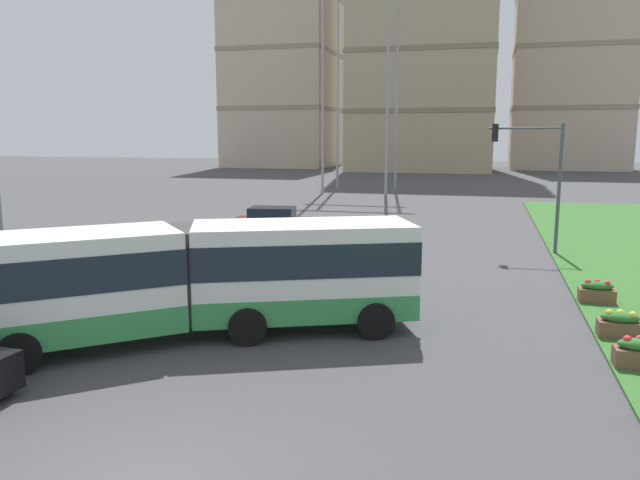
{
  "coord_description": "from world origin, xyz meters",
  "views": [
    {
      "loc": [
        4.89,
        -7.74,
        5.38
      ],
      "look_at": [
        0.03,
        10.46,
        2.2
      ],
      "focal_mm": 34.79,
      "sensor_mm": 36.0,
      "label": 1
    }
  ],
  "objects_px": {
    "flower_planter_3": "(620,324)",
    "car_maroon_sedan": "(274,222)",
    "flower_planter_2": "(640,353)",
    "flower_planter_4": "(597,292)",
    "articulated_bus": "(201,277)",
    "traffic_light_far_right": "(536,166)",
    "apartment_tower_centre": "(572,52)",
    "apartment_tower_west": "(283,56)"
  },
  "relations": [
    {
      "from": "car_maroon_sedan",
      "to": "flower_planter_3",
      "type": "xyz_separation_m",
      "value": [
        14.54,
        -13.94,
        -0.33
      ]
    },
    {
      "from": "articulated_bus",
      "to": "car_maroon_sedan",
      "type": "distance_m",
      "value": 17.01
    },
    {
      "from": "articulated_bus",
      "to": "flower_planter_4",
      "type": "height_order",
      "value": "articulated_bus"
    },
    {
      "from": "articulated_bus",
      "to": "flower_planter_2",
      "type": "xyz_separation_m",
      "value": [
        10.83,
        0.39,
        -1.23
      ]
    },
    {
      "from": "flower_planter_2",
      "to": "apartment_tower_centre",
      "type": "xyz_separation_m",
      "value": [
        8.81,
        93.58,
        18.02
      ]
    },
    {
      "from": "traffic_light_far_right",
      "to": "articulated_bus",
      "type": "bearing_deg",
      "value": -122.05
    },
    {
      "from": "flower_planter_3",
      "to": "traffic_light_far_right",
      "type": "xyz_separation_m",
      "value": [
        -1.44,
        12.37,
        3.61
      ]
    },
    {
      "from": "flower_planter_3",
      "to": "apartment_tower_centre",
      "type": "xyz_separation_m",
      "value": [
        8.81,
        91.33,
        18.02
      ]
    },
    {
      "from": "apartment_tower_west",
      "to": "articulated_bus",
      "type": "bearing_deg",
      "value": -73.08
    },
    {
      "from": "articulated_bus",
      "to": "car_maroon_sedan",
      "type": "height_order",
      "value": "articulated_bus"
    },
    {
      "from": "flower_planter_3",
      "to": "car_maroon_sedan",
      "type": "bearing_deg",
      "value": 136.22
    },
    {
      "from": "flower_planter_3",
      "to": "apartment_tower_centre",
      "type": "relative_size",
      "value": 0.03
    },
    {
      "from": "articulated_bus",
      "to": "apartment_tower_west",
      "type": "xyz_separation_m",
      "value": [
        -27.67,
        90.99,
        17.39
      ]
    },
    {
      "from": "articulated_bus",
      "to": "flower_planter_2",
      "type": "relative_size",
      "value": 10.15
    },
    {
      "from": "articulated_bus",
      "to": "flower_planter_3",
      "type": "relative_size",
      "value": 10.15
    },
    {
      "from": "articulated_bus",
      "to": "flower_planter_3",
      "type": "bearing_deg",
      "value": 13.71
    },
    {
      "from": "flower_planter_4",
      "to": "apartment_tower_centre",
      "type": "bearing_deg",
      "value": 84.27
    },
    {
      "from": "flower_planter_3",
      "to": "apartment_tower_west",
      "type": "bearing_deg",
      "value": 113.55
    },
    {
      "from": "flower_planter_3",
      "to": "apartment_tower_centre",
      "type": "height_order",
      "value": "apartment_tower_centre"
    },
    {
      "from": "articulated_bus",
      "to": "apartment_tower_west",
      "type": "bearing_deg",
      "value": 106.92
    },
    {
      "from": "articulated_bus",
      "to": "flower_planter_4",
      "type": "distance_m",
      "value": 12.58
    },
    {
      "from": "flower_planter_2",
      "to": "flower_planter_4",
      "type": "height_order",
      "value": "same"
    },
    {
      "from": "car_maroon_sedan",
      "to": "flower_planter_4",
      "type": "distance_m",
      "value": 17.82
    },
    {
      "from": "articulated_bus",
      "to": "flower_planter_2",
      "type": "distance_m",
      "value": 10.91
    },
    {
      "from": "traffic_light_far_right",
      "to": "apartment_tower_centre",
      "type": "distance_m",
      "value": 80.92
    },
    {
      "from": "flower_planter_2",
      "to": "traffic_light_far_right",
      "type": "xyz_separation_m",
      "value": [
        -1.44,
        14.61,
        3.61
      ]
    },
    {
      "from": "flower_planter_4",
      "to": "apartment_tower_centre",
      "type": "height_order",
      "value": "apartment_tower_centre"
    },
    {
      "from": "apartment_tower_centre",
      "to": "flower_planter_4",
      "type": "bearing_deg",
      "value": -95.73
    },
    {
      "from": "car_maroon_sedan",
      "to": "flower_planter_2",
      "type": "relative_size",
      "value": 4.18
    },
    {
      "from": "flower_planter_3",
      "to": "traffic_light_far_right",
      "type": "height_order",
      "value": "traffic_light_far_right"
    },
    {
      "from": "flower_planter_3",
      "to": "flower_planter_4",
      "type": "xyz_separation_m",
      "value": [
        0.0,
        3.64,
        0.0
      ]
    },
    {
      "from": "car_maroon_sedan",
      "to": "traffic_light_far_right",
      "type": "bearing_deg",
      "value": -6.83
    },
    {
      "from": "articulated_bus",
      "to": "traffic_light_far_right",
      "type": "xyz_separation_m",
      "value": [
        9.4,
        15.01,
        2.38
      ]
    },
    {
      "from": "apartment_tower_west",
      "to": "flower_planter_4",
      "type": "bearing_deg",
      "value": -65.56
    },
    {
      "from": "articulated_bus",
      "to": "apartment_tower_centre",
      "type": "height_order",
      "value": "apartment_tower_centre"
    },
    {
      "from": "apartment_tower_centre",
      "to": "apartment_tower_west",
      "type": "bearing_deg",
      "value": -176.39
    },
    {
      "from": "flower_planter_3",
      "to": "traffic_light_far_right",
      "type": "bearing_deg",
      "value": 96.63
    },
    {
      "from": "flower_planter_3",
      "to": "apartment_tower_west",
      "type": "distance_m",
      "value": 98.15
    },
    {
      "from": "articulated_bus",
      "to": "flower_planter_4",
      "type": "bearing_deg",
      "value": 30.1
    },
    {
      "from": "car_maroon_sedan",
      "to": "flower_planter_4",
      "type": "relative_size",
      "value": 4.18
    },
    {
      "from": "flower_planter_2",
      "to": "flower_planter_4",
      "type": "distance_m",
      "value": 5.89
    },
    {
      "from": "flower_planter_2",
      "to": "flower_planter_4",
      "type": "xyz_separation_m",
      "value": [
        0.0,
        5.89,
        0.0
      ]
    }
  ]
}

